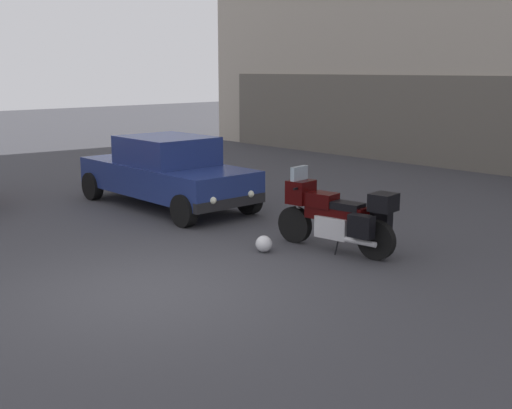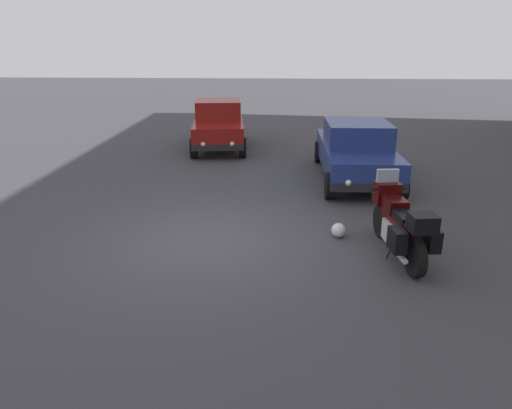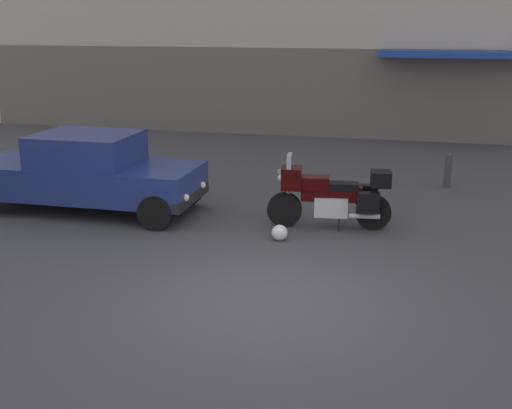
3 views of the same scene
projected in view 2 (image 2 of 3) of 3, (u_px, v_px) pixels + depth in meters
ground_plane at (207, 241)px, 8.84m from camera, size 80.00×80.00×0.00m
motorcycle at (400, 222)px, 8.07m from camera, size 2.26×0.88×1.36m
helmet at (339, 230)px, 8.99m from camera, size 0.28×0.28×0.28m
car_hatchback_near at (219, 125)px, 16.27m from camera, size 3.99×2.14×1.64m
car_sedan_far at (356, 151)px, 12.59m from camera, size 4.58×1.91×1.56m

